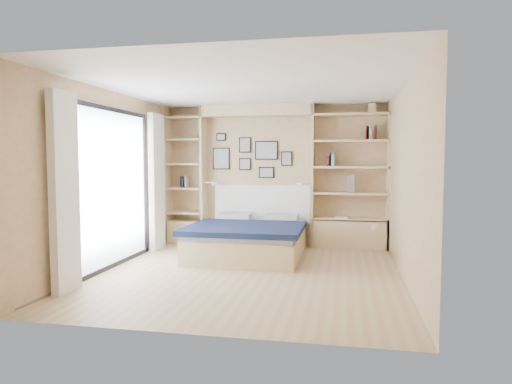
# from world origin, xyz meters

# --- Properties ---
(ground) EXTENTS (4.50, 4.50, 0.00)m
(ground) POSITION_xyz_m (0.00, 0.00, 0.00)
(ground) COLOR tan
(ground) RESTS_ON ground
(room_shell) EXTENTS (4.50, 4.50, 4.50)m
(room_shell) POSITION_xyz_m (-0.39, 1.52, 1.08)
(room_shell) COLOR #D4AE7E
(room_shell) RESTS_ON ground
(bed) EXTENTS (1.76, 2.19, 1.07)m
(bed) POSITION_xyz_m (-0.24, 1.14, 0.28)
(bed) COLOR tan
(bed) RESTS_ON ground
(photo_gallery) EXTENTS (1.48, 0.02, 0.82)m
(photo_gallery) POSITION_xyz_m (-0.45, 2.22, 1.60)
(photo_gallery) COLOR black
(photo_gallery) RESTS_ON ground
(reading_lamps) EXTENTS (1.92, 0.12, 0.15)m
(reading_lamps) POSITION_xyz_m (-0.30, 2.00, 1.10)
(reading_lamps) COLOR silver
(reading_lamps) RESTS_ON ground
(shelf_decor) EXTENTS (3.51, 0.23, 2.03)m
(shelf_decor) POSITION_xyz_m (1.11, 2.07, 1.70)
(shelf_decor) COLOR #A51E1E
(shelf_decor) RESTS_ON ground
(deck) EXTENTS (3.20, 4.00, 0.05)m
(deck) POSITION_xyz_m (-3.60, 0.00, 0.00)
(deck) COLOR #726354
(deck) RESTS_ON ground
(deck_chair) EXTENTS (0.61, 0.84, 0.77)m
(deck_chair) POSITION_xyz_m (-3.73, 0.44, 0.37)
(deck_chair) COLOR tan
(deck_chair) RESTS_ON ground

